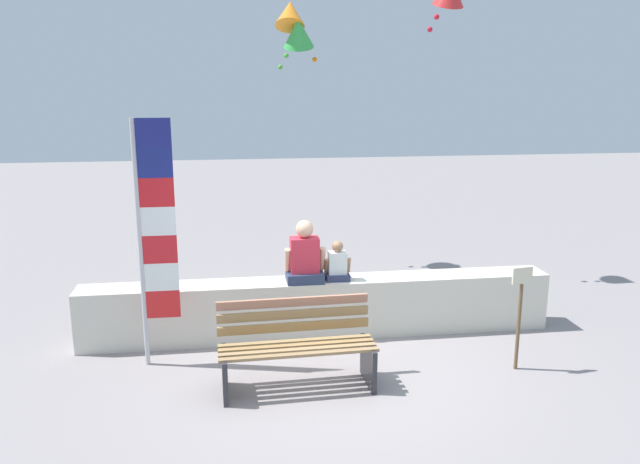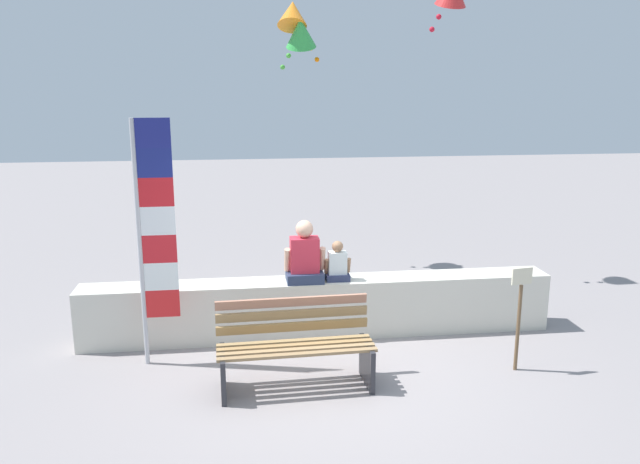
% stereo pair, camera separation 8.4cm
% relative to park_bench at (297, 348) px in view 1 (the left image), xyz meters
% --- Properties ---
extents(ground_plane, '(40.00, 40.00, 0.00)m').
position_rel_park_bench_xyz_m(ground_plane, '(0.42, 0.29, -0.42)').
color(ground_plane, gray).
extents(seawall_ledge, '(5.79, 0.46, 0.72)m').
position_rel_park_bench_xyz_m(seawall_ledge, '(0.42, 1.31, -0.06)').
color(seawall_ledge, beige).
rests_on(seawall_ledge, ground).
extents(park_bench, '(1.62, 0.66, 0.88)m').
position_rel_park_bench_xyz_m(park_bench, '(0.00, 0.00, 0.00)').
color(park_bench, '#977750').
rests_on(park_bench, ground).
extents(person_adult, '(0.49, 0.36, 0.76)m').
position_rel_park_bench_xyz_m(person_adult, '(0.24, 1.28, 0.60)').
color(person_adult, navy).
rests_on(person_adult, seawall_ledge).
extents(person_child, '(0.32, 0.24, 0.49)m').
position_rel_park_bench_xyz_m(person_child, '(0.64, 1.28, 0.49)').
color(person_child, navy).
rests_on(person_child, seawall_ledge).
extents(flag_banner, '(0.41, 0.05, 2.72)m').
position_rel_park_bench_xyz_m(flag_banner, '(-1.47, 0.73, 1.12)').
color(flag_banner, '#B7B7BC').
rests_on(flag_banner, ground).
extents(kite_green, '(0.63, 0.71, 0.89)m').
position_rel_park_bench_xyz_m(kite_green, '(0.54, 4.55, 3.44)').
color(kite_green, green).
extents(kite_orange, '(0.72, 0.70, 1.06)m').
position_rel_park_bench_xyz_m(kite_orange, '(0.42, 4.67, 3.74)').
color(kite_orange, orange).
extents(sign_post, '(0.24, 0.06, 1.16)m').
position_rel_park_bench_xyz_m(sign_post, '(2.43, 0.04, 0.28)').
color(sign_post, brown).
rests_on(sign_post, ground).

